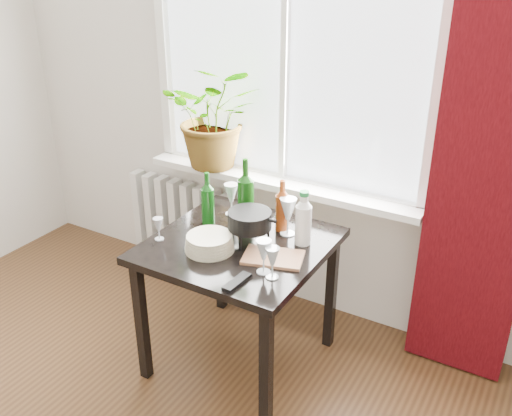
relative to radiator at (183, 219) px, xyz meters
The scene contains 19 objects.
window 1.43m from the radiator, ahead, with size 1.72×0.08×1.62m.
windowsill 0.87m from the radiator, ahead, with size 1.72×0.20×0.04m.
curtain 2.08m from the radiator, ahead, with size 0.50×0.12×2.56m.
radiator is the anchor object (origin of this frame).
table 1.09m from the radiator, 36.54° to the right, with size 0.85×0.85×0.74m.
potted_plant 0.85m from the radiator, ahead, with size 0.57×0.49×0.63m, color #3E6F1D.
wine_bottle_left 0.95m from the radiator, 41.76° to the right, with size 0.07×0.07×0.29m, color #0D440E, non-canonical shape.
wine_bottle_right 1.04m from the radiator, 29.30° to the right, with size 0.09×0.09×0.37m, color #0D3A0B, non-canonical shape.
bottle_amber 1.16m from the radiator, 22.49° to the right, with size 0.07×0.07×0.28m, color maroon, non-canonical shape.
cleaning_bottle 1.33m from the radiator, 22.98° to the right, with size 0.08×0.08×0.29m, color white, non-canonical shape.
wineglass_front_right 1.44m from the radiator, 36.63° to the right, with size 0.07×0.07×0.17m, color silver, non-canonical shape.
wineglass_far_right 1.49m from the radiator, 35.89° to the right, with size 0.07×0.07×0.16m, color silver, non-canonical shape.
wineglass_back_center 1.20m from the radiator, 22.88° to the right, with size 0.09×0.09×0.21m, color silver, non-canonical shape.
wineglass_back_left 0.88m from the radiator, 30.47° to the right, with size 0.08×0.08×0.18m, color white, non-canonical shape.
wineglass_front_left 1.03m from the radiator, 58.94° to the right, with size 0.05×0.05×0.12m, color silver, non-canonical shape.
plate_stack 1.16m from the radiator, 45.05° to the right, with size 0.24×0.24×0.08m, color beige.
fondue_pot 1.17m from the radiator, 33.88° to the right, with size 0.25×0.22×0.17m, color black, non-canonical shape.
tv_remote 1.46m from the radiator, 42.54° to the right, with size 0.05×0.16×0.02m, color black.
cutting_board 1.33m from the radiator, 32.54° to the right, with size 0.28×0.18×0.02m, color #A06A48.
Camera 1 is at (1.44, -0.57, 2.13)m, focal length 40.00 mm.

